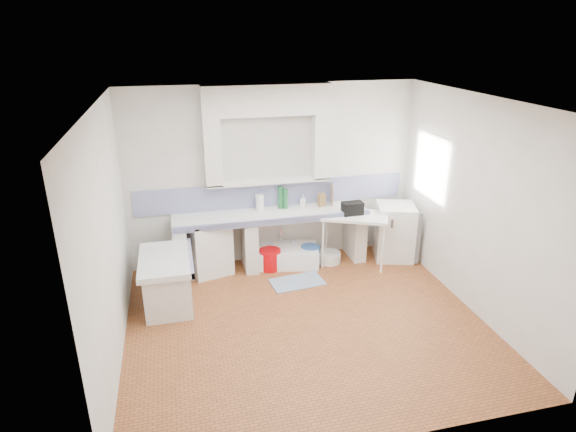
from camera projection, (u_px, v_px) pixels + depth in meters
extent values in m
plane|color=brown|center=(306.00, 323.00, 6.22)|extent=(4.50, 4.50, 0.00)
plane|color=white|center=(310.00, 102.00, 5.20)|extent=(4.50, 4.50, 0.00)
plane|color=silver|center=(273.00, 175.00, 7.52)|extent=(4.50, 0.00, 4.50)
plane|color=silver|center=(374.00, 313.00, 3.90)|extent=(4.50, 0.00, 4.50)
plane|color=silver|center=(108.00, 241.00, 5.22)|extent=(0.00, 4.50, 4.50)
plane|color=silver|center=(476.00, 207.00, 6.20)|extent=(0.00, 4.50, 4.50)
cube|color=silver|center=(267.00, 100.00, 6.95)|extent=(1.90, 0.25, 0.45)
cube|color=#331D10|center=(442.00, 167.00, 7.25)|extent=(0.35, 0.86, 1.06)
cube|color=white|center=(436.00, 142.00, 7.08)|extent=(0.01, 0.84, 0.24)
cube|color=white|center=(271.00, 215.00, 7.42)|extent=(3.00, 0.60, 0.08)
cube|color=navy|center=(275.00, 222.00, 7.17)|extent=(3.00, 0.04, 0.10)
cube|color=silver|center=(181.00, 251.00, 7.28)|extent=(0.20, 0.55, 0.82)
cube|color=silver|center=(249.00, 244.00, 7.51)|extent=(0.20, 0.55, 0.82)
cube|color=silver|center=(355.00, 233.00, 7.89)|extent=(0.20, 0.55, 0.82)
cube|color=white|center=(166.00, 260.00, 6.42)|extent=(0.70, 1.10, 0.08)
cube|color=silver|center=(168.00, 283.00, 6.55)|extent=(0.60, 1.00, 0.62)
cube|color=navy|center=(191.00, 258.00, 6.49)|extent=(0.04, 1.10, 0.10)
cube|color=navy|center=(273.00, 194.00, 7.61)|extent=(4.27, 0.03, 0.40)
cube|color=white|center=(209.00, 247.00, 7.39)|extent=(0.70, 0.68, 0.82)
cube|color=white|center=(284.00, 256.00, 7.73)|extent=(1.17, 0.78, 0.26)
cube|color=white|center=(353.00, 239.00, 7.63)|extent=(1.16, 0.93, 0.05)
cube|color=white|center=(394.00, 232.00, 7.84)|extent=(0.73, 0.73, 0.91)
cylinder|color=#C9030A|center=(270.00, 259.00, 7.57)|extent=(0.44, 0.44, 0.32)
cylinder|color=#E15308|center=(289.00, 256.00, 7.74)|extent=(0.29, 0.29, 0.25)
cylinder|color=#3165B6|center=(310.00, 255.00, 7.75)|extent=(0.40, 0.40, 0.29)
cylinder|color=white|center=(328.00, 257.00, 7.83)|extent=(0.51, 0.51, 0.15)
cylinder|color=silver|center=(272.00, 252.00, 7.82)|extent=(0.10, 0.10, 0.31)
cylinder|color=silver|center=(293.00, 249.00, 7.90)|extent=(0.11, 0.11, 0.33)
cube|color=black|center=(352.00, 208.00, 7.45)|extent=(0.32, 0.19, 0.20)
cylinder|color=#1D6730|center=(281.00, 198.00, 7.52)|extent=(0.09, 0.09, 0.36)
cylinder|color=#1D6730|center=(286.00, 199.00, 7.51)|extent=(0.09, 0.09, 0.32)
cube|color=olive|center=(322.00, 200.00, 7.63)|extent=(0.12, 0.10, 0.21)
cube|color=olive|center=(332.00, 194.00, 7.71)|extent=(0.09, 0.23, 0.33)
cylinder|color=white|center=(260.00, 202.00, 7.46)|extent=(0.13, 0.13, 0.25)
imported|color=white|center=(303.00, 201.00, 7.63)|extent=(0.11, 0.11, 0.19)
cube|color=#3A5A83|center=(297.00, 282.00, 7.20)|extent=(0.82, 0.53, 0.01)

